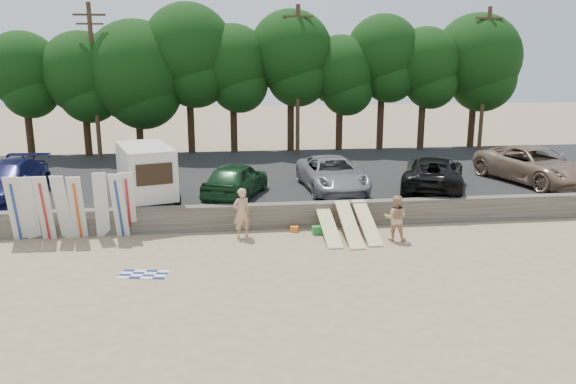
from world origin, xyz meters
name	(u,v)px	position (x,y,z in m)	size (l,w,h in m)	color
ground	(305,252)	(0.00, 0.00, 0.00)	(120.00, 120.00, 0.00)	tan
seawall	(294,215)	(0.00, 3.00, 0.50)	(44.00, 0.50, 1.00)	#6B6356
parking_lot	(275,179)	(0.00, 10.50, 0.35)	(44.00, 14.50, 0.70)	#282828
treeline	(258,62)	(-0.28, 17.52, 6.37)	(33.59, 6.24, 9.24)	#382616
utility_poles	(298,78)	(2.00, 16.00, 5.43)	(25.80, 0.26, 9.00)	#473321
box_trailer	(146,171)	(-5.98, 5.12, 2.04)	(2.96, 4.15, 2.40)	beige
car_0	(7,181)	(-11.96, 6.24, 1.52)	(2.28, 5.62, 1.63)	#131443
car_1	(236,180)	(-2.22, 5.46, 1.49)	(1.86, 4.62, 1.57)	#13361A
car_2	(332,174)	(2.21, 6.26, 1.45)	(2.50, 5.42, 1.51)	gray
car_3	(433,173)	(6.87, 5.79, 1.48)	(2.58, 5.60, 1.56)	black
car_4	(535,165)	(12.30, 6.55, 1.57)	(2.88, 6.25, 1.74)	#8B6E58
surfboard_upright_0	(15,209)	(-10.39, 2.46, 1.27)	(0.50, 0.06, 2.60)	silver
surfboard_upright_1	(29,209)	(-9.90, 2.45, 1.26)	(0.50, 0.06, 2.60)	silver
surfboard_upright_2	(44,208)	(-9.35, 2.39, 1.27)	(0.50, 0.06, 2.60)	silver
surfboard_upright_3	(63,207)	(-8.73, 2.44, 1.27)	(0.50, 0.06, 2.60)	silver
surfboard_upright_4	(77,208)	(-8.19, 2.39, 1.25)	(0.50, 0.06, 2.60)	silver
surfboard_upright_5	(101,205)	(-7.36, 2.55, 1.28)	(0.50, 0.06, 2.60)	silver
surfboard_upright_6	(119,206)	(-6.69, 2.43, 1.27)	(0.50, 0.06, 2.60)	silver
surfboard_upright_7	(128,204)	(-6.38, 2.61, 1.28)	(0.50, 0.06, 2.60)	silver
surfboard_low_0	(328,226)	(1.13, 1.58, 0.45)	(0.56, 3.00, 0.07)	beige
surfboard_low_1	(349,224)	(1.88, 1.36, 0.55)	(0.56, 3.00, 0.07)	beige
surfboard_low_2	(367,222)	(2.62, 1.60, 0.53)	(0.56, 3.00, 0.07)	beige
beachgoer_a	(241,213)	(-2.15, 1.95, 0.96)	(0.70, 0.46, 1.92)	tan
beachgoer_b	(396,218)	(3.52, 0.89, 0.86)	(0.84, 0.65, 1.73)	tan
cooler	(317,230)	(0.76, 1.96, 0.16)	(0.38, 0.30, 0.32)	green
gear_bag	(294,229)	(-0.07, 2.39, 0.11)	(0.30, 0.25, 0.22)	orange
beach_towel	(144,274)	(-5.41, -1.42, 0.01)	(1.50, 1.50, 0.00)	white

